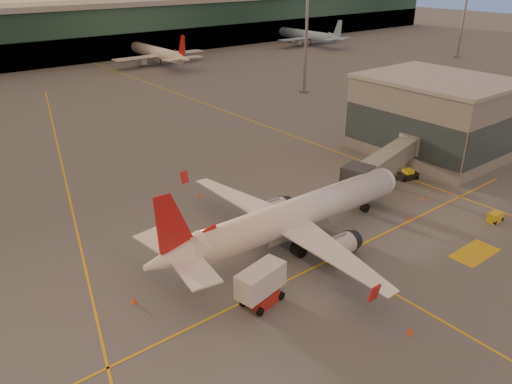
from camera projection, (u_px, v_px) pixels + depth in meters
ground at (335, 298)px, 47.61m from camera, size 600.00×600.00×0.00m
taxi_markings at (84, 175)px, 75.01m from camera, size 100.12×173.00×0.01m
gate_building at (434, 116)px, 81.46m from camera, size 18.40×22.40×12.60m
mast_east_near at (307, 30)px, 116.53m from camera, size 2.40×2.40×25.60m
mast_east_far at (465, 11)px, 161.88m from camera, size 2.40×2.40×25.60m
main_airplane at (291, 217)px, 55.25m from camera, size 34.99×31.44×10.58m
jet_bridge at (391, 159)px, 71.14m from camera, size 21.37×7.94×5.43m
catering_truck at (261, 284)px, 45.89m from camera, size 5.36×3.11×3.91m
gpu_cart at (495, 217)px, 61.50m from camera, size 2.05×1.26×1.17m
pushback_tug at (408, 175)px, 73.52m from camera, size 3.28×2.34×1.52m
cone_nose at (422, 199)px, 67.08m from camera, size 0.40×0.40×0.51m
cone_tail at (134, 300)px, 46.79m from camera, size 0.48×0.48×0.61m
cone_wing_right at (410, 331)px, 42.94m from camera, size 0.50×0.50×0.64m
cone_wing_left at (199, 196)px, 67.84m from camera, size 0.46×0.46×0.59m
cone_fwd at (409, 218)px, 61.97m from camera, size 0.43×0.43×0.55m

